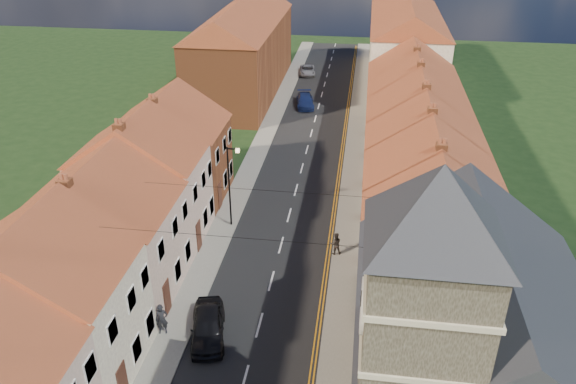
{
  "coord_description": "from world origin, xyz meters",
  "views": [
    {
      "loc": [
        4.88,
        -13.32,
        21.2
      ],
      "look_at": [
        0.31,
        19.16,
        3.5
      ],
      "focal_mm": 35.0,
      "sensor_mm": 36.0,
      "label": 1
    }
  ],
  "objects_px": {
    "car_far": "(305,101)",
    "pedestrian_left": "(162,319)",
    "car_near": "(208,326)",
    "pedestrian_right": "(336,244)",
    "lamppost": "(230,182)",
    "church": "(466,349)",
    "car_distant": "(307,70)"
  },
  "relations": [
    {
      "from": "church",
      "to": "car_near",
      "type": "distance_m",
      "value": 14.05
    },
    {
      "from": "church",
      "to": "pedestrian_right",
      "type": "height_order",
      "value": "church"
    },
    {
      "from": "car_far",
      "to": "car_distant",
      "type": "height_order",
      "value": "car_far"
    },
    {
      "from": "lamppost",
      "to": "car_distant",
      "type": "height_order",
      "value": "lamppost"
    },
    {
      "from": "pedestrian_right",
      "to": "car_distant",
      "type": "bearing_deg",
      "value": -95.03
    },
    {
      "from": "car_near",
      "to": "car_distant",
      "type": "bearing_deg",
      "value": 76.91
    },
    {
      "from": "car_near",
      "to": "pedestrian_right",
      "type": "xyz_separation_m",
      "value": [
        6.24,
        8.6,
        0.16
      ]
    },
    {
      "from": "lamppost",
      "to": "pedestrian_right",
      "type": "height_order",
      "value": "lamppost"
    },
    {
      "from": "car_far",
      "to": "car_distant",
      "type": "relative_size",
      "value": 1.09
    },
    {
      "from": "lamppost",
      "to": "pedestrian_left",
      "type": "height_order",
      "value": "lamppost"
    },
    {
      "from": "car_distant",
      "to": "pedestrian_right",
      "type": "xyz_separation_m",
      "value": [
        6.27,
        -40.51,
        0.33
      ]
    },
    {
      "from": "church",
      "to": "pedestrian_left",
      "type": "xyz_separation_m",
      "value": [
        -14.37,
        5.28,
        -4.85
      ]
    },
    {
      "from": "car_distant",
      "to": "pedestrian_left",
      "type": "height_order",
      "value": "pedestrian_left"
    },
    {
      "from": "church",
      "to": "lamppost",
      "type": "bearing_deg",
      "value": 128.3
    },
    {
      "from": "church",
      "to": "car_far",
      "type": "height_order",
      "value": "church"
    },
    {
      "from": "church",
      "to": "pedestrian_right",
      "type": "distance_m",
      "value": 15.93
    },
    {
      "from": "lamppost",
      "to": "car_distant",
      "type": "xyz_separation_m",
      "value": [
        1.24,
        37.87,
        -2.97
      ]
    },
    {
      "from": "lamppost",
      "to": "pedestrian_left",
      "type": "relative_size",
      "value": 3.3
    },
    {
      "from": "lamppost",
      "to": "pedestrian_left",
      "type": "distance_m",
      "value": 11.73
    },
    {
      "from": "car_far",
      "to": "car_distant",
      "type": "distance_m",
      "value": 12.19
    },
    {
      "from": "car_near",
      "to": "pedestrian_right",
      "type": "height_order",
      "value": "pedestrian_right"
    },
    {
      "from": "car_near",
      "to": "car_far",
      "type": "distance_m",
      "value": 36.99
    },
    {
      "from": "lamppost",
      "to": "pedestrian_left",
      "type": "xyz_separation_m",
      "value": [
        -1.2,
        -11.4,
        -2.51
      ]
    },
    {
      "from": "pedestrian_right",
      "to": "church",
      "type": "bearing_deg",
      "value": 98.14
    },
    {
      "from": "church",
      "to": "car_distant",
      "type": "bearing_deg",
      "value": 102.34
    },
    {
      "from": "lamppost",
      "to": "car_near",
      "type": "relative_size",
      "value": 1.38
    },
    {
      "from": "church",
      "to": "car_far",
      "type": "distance_m",
      "value": 44.08
    },
    {
      "from": "church",
      "to": "pedestrian_left",
      "type": "distance_m",
      "value": 16.06
    },
    {
      "from": "car_far",
      "to": "pedestrian_left",
      "type": "xyz_separation_m",
      "value": [
        -3.51,
        -37.12,
        0.38
      ]
    },
    {
      "from": "lamppost",
      "to": "pedestrian_left",
      "type": "bearing_deg",
      "value": -95.99
    },
    {
      "from": "church",
      "to": "car_near",
      "type": "xyz_separation_m",
      "value": [
        -11.9,
        5.43,
        -5.14
      ]
    },
    {
      "from": "car_far",
      "to": "church",
      "type": "bearing_deg",
      "value": -85.22
    }
  ]
}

